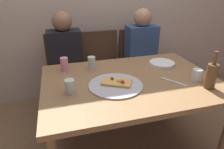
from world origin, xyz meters
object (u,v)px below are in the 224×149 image
object	(u,v)px
pizza_slice_last	(117,82)
chair_left	(67,68)
tumbler_far	(92,63)
dining_table	(130,88)
wine_bottle	(211,75)
tumbler_near	(70,87)
plate_stack	(162,63)
table_knife	(174,82)
wine_glass	(197,75)
pizza_tray	(116,85)
soda_can	(64,64)
guest_in_sweater	(67,62)
chair_right	(138,60)
guest_in_beanie	(144,55)
chair_middle	(102,64)

from	to	relation	value
pizza_slice_last	chair_left	size ratio (longest dim) A/B	0.28
tumbler_far	dining_table	bearing A→B (deg)	-48.32
wine_bottle	tumbler_near	size ratio (longest dim) A/B	2.68
plate_stack	table_knife	world-z (taller)	plate_stack
plate_stack	chair_left	distance (m)	1.11
dining_table	pizza_slice_last	world-z (taller)	pizza_slice_last
wine_glass	chair_left	xyz separation A→B (m)	(-0.96, 1.04, -0.26)
wine_glass	pizza_tray	bearing A→B (deg)	172.47
soda_can	guest_in_sweater	bearing A→B (deg)	85.29
dining_table	guest_in_sweater	size ratio (longest dim) A/B	1.19
chair_right	tumbler_near	bearing A→B (deg)	46.29
tumbler_far	chair_right	size ratio (longest dim) A/B	0.13
pizza_tray	guest_in_beanie	bearing A→B (deg)	53.68
dining_table	plate_stack	bearing A→B (deg)	28.80
wine_bottle	table_knife	size ratio (longest dim) A/B	1.28
dining_table	table_knife	world-z (taller)	table_knife
plate_stack	chair_middle	size ratio (longest dim) A/B	0.26
dining_table	guest_in_beanie	distance (m)	0.86
table_knife	chair_middle	xyz separation A→B (m)	(-0.34, 1.02, -0.21)
table_knife	chair_left	xyz separation A→B (m)	(-0.77, 1.02, -0.21)
dining_table	chair_right	bearing A→B (deg)	63.46
wine_glass	soda_can	distance (m)	1.10
table_knife	chair_middle	world-z (taller)	chair_middle
chair_left	soda_can	bearing A→B (deg)	86.55
chair_left	chair_middle	world-z (taller)	same
soda_can	wine_glass	bearing A→B (deg)	-25.63
dining_table	tumbler_far	bearing A→B (deg)	131.68
chair_middle	guest_in_beanie	size ratio (longest dim) A/B	0.77
wine_glass	soda_can	xyz separation A→B (m)	(-1.00, 0.48, 0.01)
pizza_slice_last	guest_in_sweater	distance (m)	0.87
wine_bottle	table_knife	world-z (taller)	wine_bottle
soda_can	guest_in_sweater	world-z (taller)	guest_in_sweater
plate_stack	guest_in_beanie	size ratio (longest dim) A/B	0.20
table_knife	guest_in_beanie	world-z (taller)	guest_in_beanie
tumbler_far	guest_in_beanie	xyz separation A→B (m)	(0.71, 0.44, -0.14)
pizza_tray	table_knife	bearing A→B (deg)	-8.09
plate_stack	table_knife	bearing A→B (deg)	-103.56
dining_table	chair_right	world-z (taller)	chair_right
table_knife	guest_in_beanie	distance (m)	0.89
wine_glass	guest_in_beanie	xyz separation A→B (m)	(-0.05, 0.89, -0.13)
chair_left	guest_in_beanie	xyz separation A→B (m)	(0.91, -0.15, 0.13)
chair_middle	guest_in_sweater	bearing A→B (deg)	19.38
pizza_slice_last	soda_can	bearing A→B (deg)	133.99
dining_table	wine_bottle	world-z (taller)	wine_bottle
wine_bottle	chair_left	bearing A→B (deg)	129.81
tumbler_near	guest_in_beanie	bearing A→B (deg)	41.47
pizza_slice_last	guest_in_beanie	bearing A→B (deg)	53.90
pizza_tray	soda_can	distance (m)	0.53
tumbler_near	pizza_tray	bearing A→B (deg)	3.10
dining_table	wine_glass	distance (m)	0.53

